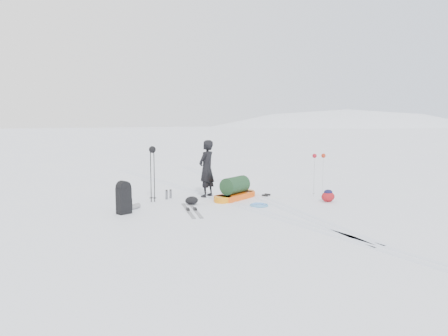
{
  "coord_description": "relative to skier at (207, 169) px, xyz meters",
  "views": [
    {
      "loc": [
        -5.67,
        -10.37,
        2.31
      ],
      "look_at": [
        -0.11,
        0.16,
        0.95
      ],
      "focal_mm": 35.0,
      "sensor_mm": 36.0,
      "label": 1
    }
  ],
  "objects": [
    {
      "name": "expedition_rucksack",
      "position": [
        -2.74,
        -1.12,
        -0.47
      ],
      "size": [
        0.75,
        0.73,
        0.81
      ],
      "rotation": [
        0.0,
        0.0,
        0.3
      ],
      "color": "black",
      "rests_on": "ground"
    },
    {
      "name": "skier",
      "position": [
        0.0,
        0.0,
        0.0
      ],
      "size": [
        0.73,
        0.66,
        1.68
      ],
      "primitive_type": "imported",
      "rotation": [
        0.0,
        0.0,
        3.7
      ],
      "color": "black",
      "rests_on": "ground"
    },
    {
      "name": "ski_tracks",
      "position": [
        0.79,
        -0.26,
        -0.84
      ],
      "size": [
        3.38,
        17.97,
        0.01
      ],
      "color": "silver",
      "rests_on": "ground"
    },
    {
      "name": "ski_poles_silver",
      "position": [
        2.94,
        -1.51,
        0.23
      ],
      "size": [
        0.4,
        0.21,
        1.28
      ],
      "rotation": [
        0.0,
        0.0,
        -0.11
      ],
      "color": "silver",
      "rests_on": "ground"
    },
    {
      "name": "pulk_sled",
      "position": [
        0.56,
        -0.72,
        -0.59
      ],
      "size": [
        1.72,
        1.18,
        0.64
      ],
      "rotation": [
        0.0,
        0.0,
        0.46
      ],
      "color": "#E6510D",
      "rests_on": "ground"
    },
    {
      "name": "rope_coil",
      "position": [
        0.63,
        -1.89,
        -0.81
      ],
      "size": [
        0.51,
        0.51,
        0.06
      ],
      "rotation": [
        0.0,
        0.0,
        0.05
      ],
      "color": "#4E91BE",
      "rests_on": "ground"
    },
    {
      "name": "touring_skis_grey",
      "position": [
        -1.19,
        -1.6,
        -0.82
      ],
      "size": [
        0.72,
        1.84,
        0.07
      ],
      "rotation": [
        0.0,
        0.0,
        1.32
      ],
      "color": "#96989E",
      "rests_on": "ground"
    },
    {
      "name": "thermos_pair",
      "position": [
        -1.12,
        0.2,
        -0.71
      ],
      "size": [
        0.25,
        0.2,
        0.27
      ],
      "rotation": [
        0.0,
        0.0,
        -0.16
      ],
      "color": "slate",
      "rests_on": "ground"
    },
    {
      "name": "ground",
      "position": [
        0.18,
        -1.14,
        -0.84
      ],
      "size": [
        200.0,
        200.0,
        0.0
      ],
      "primitive_type": "plane",
      "color": "white",
      "rests_on": "ground"
    },
    {
      "name": "touring_skis_white",
      "position": [
        1.59,
        -0.77,
        -0.82
      ],
      "size": [
        1.13,
        1.63,
        0.06
      ],
      "rotation": [
        0.0,
        0.0,
        -1.02
      ],
      "color": "silver",
      "rests_on": "ground"
    },
    {
      "name": "small_daypack",
      "position": [
        2.63,
        -2.3,
        -0.67
      ],
      "size": [
        0.42,
        0.33,
        0.34
      ],
      "rotation": [
        0.0,
        0.0,
        0.07
      ],
      "color": "maroon",
      "rests_on": "ground"
    },
    {
      "name": "stuff_sack",
      "position": [
        -0.88,
        -0.89,
        -0.73
      ],
      "size": [
        0.39,
        0.31,
        0.22
      ],
      "rotation": [
        0.0,
        0.0,
        -0.13
      ],
      "color": "black",
      "rests_on": "ground"
    },
    {
      "name": "ski_poles_black",
      "position": [
        -1.67,
        -0.03,
        0.43
      ],
      "size": [
        0.21,
        0.19,
        1.55
      ],
      "rotation": [
        0.0,
        0.0,
        0.36
      ],
      "color": "black",
      "rests_on": "ground"
    }
  ]
}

